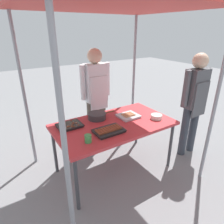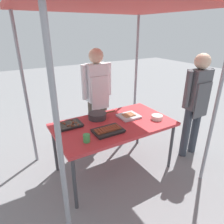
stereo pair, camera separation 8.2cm
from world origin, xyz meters
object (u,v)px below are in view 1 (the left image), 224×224
cooking_wok (97,116)px  drink_cup_near_edge (88,139)px  stall_table (114,127)px  vendor_woman (96,92)px  tray_grilled_sausages (128,116)px  tray_meat_skewers (70,125)px  tray_pork_links (109,130)px  condiment_bowl (156,117)px  customer_nearby (194,98)px

cooking_wok → drink_cup_near_edge: size_ratio=4.49×
stall_table → cooking_wok: cooking_wok is taller
cooking_wok → vendor_woman: bearing=63.1°
cooking_wok → vendor_woman: size_ratio=0.25×
tray_grilled_sausages → vendor_woman: (-0.18, 0.65, 0.23)m
tray_meat_skewers → tray_pork_links: size_ratio=0.85×
tray_meat_skewers → drink_cup_near_edge: size_ratio=3.40×
tray_meat_skewers → tray_pork_links: (0.36, -0.40, 0.01)m
tray_pork_links → drink_cup_near_edge: bearing=-166.5°
tray_meat_skewers → condiment_bowl: condiment_bowl is taller
drink_cup_near_edge → customer_nearby: bearing=-1.4°
drink_cup_near_edge → tray_meat_skewers: bearing=94.4°
tray_grilled_sausages → tray_pork_links: (-0.48, -0.23, 0.00)m
tray_pork_links → cooking_wok: bearing=80.9°
drink_cup_near_edge → stall_table: bearing=26.0°
condiment_bowl → vendor_woman: bearing=118.1°
customer_nearby → drink_cup_near_edge: bearing=178.6°
condiment_bowl → stall_table: bearing=161.7°
vendor_woman → customer_nearby: 1.53m
vendor_woman → condiment_bowl: bearing=118.1°
stall_table → tray_grilled_sausages: size_ratio=5.45×
tray_grilled_sausages → vendor_woman: vendor_woman is taller
tray_meat_skewers → vendor_woman: bearing=36.2°
tray_meat_skewers → customer_nearby: size_ratio=0.19×
tray_pork_links → customer_nearby: (1.46, -0.12, 0.20)m
tray_pork_links → condiment_bowl: bearing=-1.9°
tray_pork_links → customer_nearby: size_ratio=0.23×
stall_table → drink_cup_near_edge: size_ratio=17.12×
cooking_wok → vendor_woman: 0.55m
tray_meat_skewers → tray_grilled_sausages: bearing=-11.4°
tray_meat_skewers → condiment_bowl: bearing=-20.5°
cooking_wok → condiment_bowl: size_ratio=2.64×
tray_grilled_sausages → tray_meat_skewers: tray_grilled_sausages is taller
stall_table → tray_pork_links: (-0.19, -0.17, 0.08)m
tray_meat_skewers → vendor_woman: 0.84m
vendor_woman → customer_nearby: bearing=139.2°
cooking_wok → drink_cup_near_edge: bearing=-127.6°
tray_grilled_sausages → condiment_bowl: condiment_bowl is taller
tray_meat_skewers → drink_cup_near_edge: 0.48m
condiment_bowl → customer_nearby: customer_nearby is taller
vendor_woman → cooking_wok: bearing=63.1°
stall_table → tray_grilled_sausages: tray_grilled_sausages is taller
vendor_woman → tray_pork_links: bearing=71.3°
vendor_woman → tray_meat_skewers: bearing=36.2°
stall_table → tray_grilled_sausages: 0.30m
tray_grilled_sausages → tray_pork_links: 0.53m
tray_pork_links → vendor_woman: vendor_woman is taller
cooking_wok → condiment_bowl: bearing=-32.5°
drink_cup_near_edge → cooking_wok: bearing=52.4°
drink_cup_near_edge → vendor_woman: (0.62, 0.96, 0.20)m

